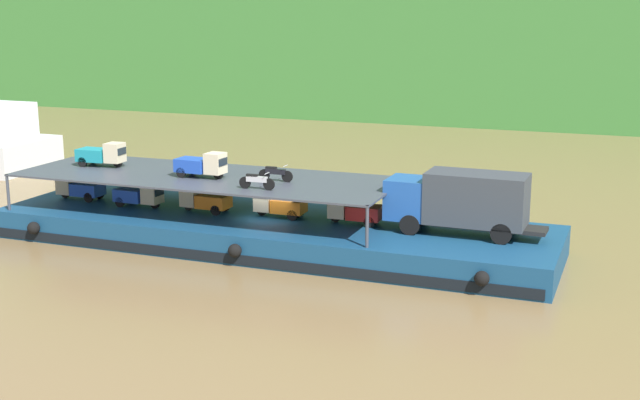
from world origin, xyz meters
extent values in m
plane|color=brown|center=(0.00, 0.00, 0.00)|extent=(400.00, 400.00, 0.00)
cube|color=navy|center=(0.00, 0.00, 0.75)|extent=(29.94, 8.01, 1.50)
cube|color=black|center=(0.00, -4.03, 0.35)|extent=(29.34, 0.06, 0.50)
sphere|color=black|center=(-11.98, -4.21, 0.85)|extent=(0.67, 0.67, 0.67)
sphere|color=black|center=(0.00, -4.21, 0.85)|extent=(0.67, 0.67, 0.67)
sphere|color=black|center=(11.98, -4.21, 0.85)|extent=(0.67, 0.67, 0.67)
cube|color=#1E4C99|center=(7.37, 0.39, 3.10)|extent=(2.04, 2.22, 2.00)
cube|color=#192833|center=(6.34, 0.41, 3.45)|extent=(0.10, 1.84, 0.60)
cube|color=#33383D|center=(10.77, 0.33, 3.35)|extent=(4.84, 2.39, 2.50)
cube|color=black|center=(10.77, 0.33, 2.05)|extent=(6.83, 1.51, 0.20)
cylinder|color=black|center=(7.79, 1.40, 2.00)|extent=(1.01, 0.30, 1.00)
cylinder|color=black|center=(7.75, -0.62, 2.00)|extent=(1.01, 0.30, 1.00)
cylinder|color=black|center=(12.23, 1.31, 2.00)|extent=(1.01, 0.30, 1.00)
cylinder|color=black|center=(12.19, -0.71, 2.00)|extent=(1.01, 0.30, 1.00)
cylinder|color=#383D47|center=(6.49, 3.53, 2.50)|extent=(0.16, 0.16, 2.00)
cylinder|color=#383D47|center=(6.49, -3.53, 2.50)|extent=(0.16, 0.16, 2.00)
cylinder|color=#383D47|center=(-14.09, 3.53, 2.50)|extent=(0.16, 0.16, 2.00)
cylinder|color=#383D47|center=(-14.09, -3.53, 2.50)|extent=(0.16, 0.16, 2.00)
cube|color=#383D47|center=(-3.80, 0.00, 3.45)|extent=(20.74, 7.21, 0.10)
cube|color=#1E47B7|center=(-11.57, 0.12, 2.13)|extent=(1.73, 1.24, 0.70)
cube|color=#C6B793|center=(-12.97, 0.09, 2.33)|extent=(0.92, 1.02, 1.10)
cube|color=#19232D|center=(-13.44, 0.08, 2.44)|extent=(0.06, 0.85, 0.38)
cylinder|color=black|center=(-13.12, 0.08, 1.78)|extent=(0.56, 0.15, 0.56)
cylinder|color=black|center=(-11.18, 0.66, 1.78)|extent=(0.56, 0.15, 0.56)
cylinder|color=black|center=(-11.16, -0.40, 1.78)|extent=(0.56, 0.15, 0.56)
cube|color=#1E47B7|center=(-8.40, -0.24, 2.13)|extent=(1.75, 1.27, 0.70)
cube|color=beige|center=(-7.00, -0.30, 2.33)|extent=(0.94, 1.04, 1.10)
cube|color=#19232D|center=(-6.53, -0.32, 2.44)|extent=(0.08, 0.85, 0.38)
cylinder|color=black|center=(-6.85, -0.31, 1.78)|extent=(0.57, 0.16, 0.56)
cylinder|color=black|center=(-8.82, -0.75, 1.78)|extent=(0.57, 0.16, 0.56)
cylinder|color=black|center=(-8.78, 0.31, 1.78)|extent=(0.57, 0.16, 0.56)
cube|color=orange|center=(-3.33, -0.05, 2.13)|extent=(1.71, 1.22, 0.70)
cube|color=#C6B793|center=(-4.73, -0.04, 2.33)|extent=(0.91, 1.01, 1.10)
cube|color=#19232D|center=(-5.20, -0.03, 2.44)|extent=(0.05, 0.85, 0.38)
cylinder|color=black|center=(-4.88, -0.03, 1.78)|extent=(0.56, 0.15, 0.56)
cylinder|color=black|center=(-2.92, 0.47, 1.78)|extent=(0.56, 0.15, 0.56)
cylinder|color=black|center=(-2.93, -0.59, 1.78)|extent=(0.56, 0.15, 0.56)
cube|color=orange|center=(0.89, 0.42, 2.13)|extent=(1.73, 1.24, 0.70)
cube|color=beige|center=(-0.51, 0.39, 2.33)|extent=(0.92, 1.02, 1.10)
cube|color=#19232D|center=(-0.98, 0.37, 2.44)|extent=(0.06, 0.85, 0.38)
cylinder|color=black|center=(-0.66, 0.38, 1.78)|extent=(0.56, 0.15, 0.56)
cylinder|color=black|center=(1.27, 0.96, 1.78)|extent=(0.56, 0.15, 0.56)
cylinder|color=black|center=(1.30, -0.10, 1.78)|extent=(0.56, 0.15, 0.56)
cube|color=red|center=(5.06, 0.48, 2.13)|extent=(1.75, 1.28, 0.70)
cube|color=beige|center=(3.66, 0.42, 2.33)|extent=(0.94, 1.04, 1.10)
cube|color=#19232D|center=(3.19, 0.40, 2.44)|extent=(0.08, 0.85, 0.38)
cylinder|color=black|center=(3.51, 0.41, 1.78)|extent=(0.57, 0.17, 0.56)
cylinder|color=black|center=(5.43, 1.03, 1.78)|extent=(0.57, 0.17, 0.56)
cylinder|color=black|center=(5.48, -0.03, 1.78)|extent=(0.57, 0.17, 0.56)
cube|color=teal|center=(-11.18, 0.32, 4.13)|extent=(1.75, 1.28, 0.70)
cube|color=beige|center=(-9.78, 0.39, 4.33)|extent=(0.94, 1.04, 1.10)
cube|color=#19232D|center=(-9.31, 0.41, 4.44)|extent=(0.08, 0.85, 0.38)
cylinder|color=black|center=(-9.63, 0.39, 3.78)|extent=(0.57, 0.17, 0.56)
cylinder|color=black|center=(-11.55, -0.23, 3.78)|extent=(0.57, 0.17, 0.56)
cylinder|color=black|center=(-11.60, 0.83, 3.78)|extent=(0.57, 0.17, 0.56)
cube|color=#1E47B7|center=(-4.31, -0.44, 4.13)|extent=(1.76, 1.29, 0.70)
cube|color=beige|center=(-2.91, -0.52, 4.33)|extent=(0.95, 1.05, 1.10)
cube|color=#19232D|center=(-2.44, -0.54, 4.44)|extent=(0.08, 0.85, 0.38)
cylinder|color=black|center=(-2.76, -0.53, 3.78)|extent=(0.57, 0.17, 0.56)
cylinder|color=black|center=(-4.73, -0.95, 3.78)|extent=(0.57, 0.17, 0.56)
cylinder|color=black|center=(-4.68, 0.11, 3.78)|extent=(0.57, 0.17, 0.56)
cylinder|color=black|center=(0.92, -2.15, 3.80)|extent=(0.60, 0.12, 0.60)
cylinder|color=black|center=(-0.38, -2.18, 3.80)|extent=(0.60, 0.12, 0.60)
cube|color=#B7B7BC|center=(0.27, -2.16, 4.02)|extent=(1.11, 0.23, 0.28)
cube|color=black|center=(0.02, -2.17, 4.20)|extent=(0.61, 0.22, 0.12)
cylinder|color=#B2B2B7|center=(0.82, -2.15, 4.35)|extent=(0.06, 0.55, 0.04)
cylinder|color=black|center=(0.98, 0.01, 3.80)|extent=(0.60, 0.11, 0.60)
cylinder|color=black|center=(-0.32, -0.01, 3.80)|extent=(0.60, 0.11, 0.60)
cube|color=black|center=(0.33, 0.00, 4.02)|extent=(1.10, 0.22, 0.28)
cube|color=black|center=(0.08, 0.00, 4.20)|extent=(0.60, 0.21, 0.12)
cylinder|color=#B2B2B7|center=(0.88, 0.01, 4.35)|extent=(0.05, 0.55, 0.04)
camera|label=1|loc=(18.03, -39.58, 12.43)|focal=47.65mm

